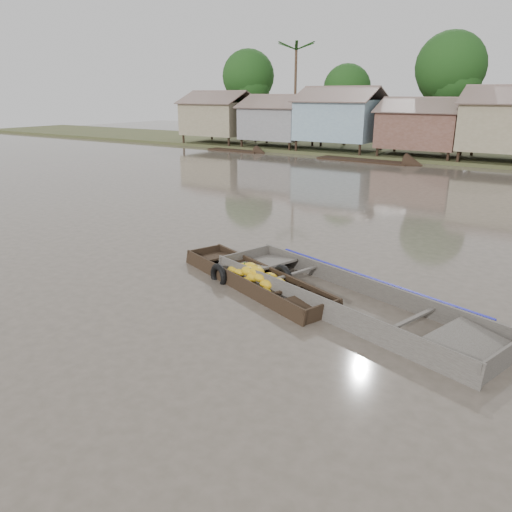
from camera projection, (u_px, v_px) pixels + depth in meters
The scene contains 3 objects.
ground at pixel (235, 288), 12.99m from camera, with size 120.00×120.00×0.00m, color #4F473D.
banana_boat at pixel (253, 279), 13.24m from camera, with size 5.47×3.13×0.77m.
viewer_boat at pixel (346, 304), 11.86m from camera, with size 7.93×4.15×0.62m.
Camera 1 is at (7.11, -9.78, 4.84)m, focal length 35.00 mm.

